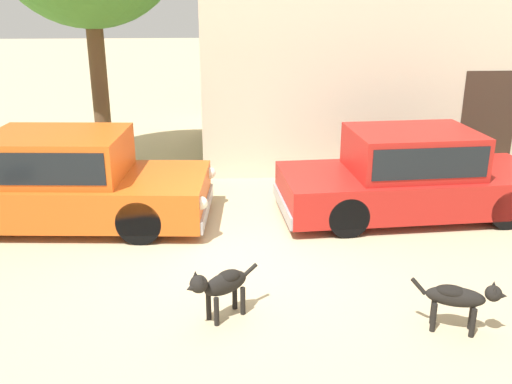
# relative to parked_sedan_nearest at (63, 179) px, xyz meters

# --- Properties ---
(ground_plane) EXTENTS (80.00, 80.00, 0.00)m
(ground_plane) POSITION_rel_parked_sedan_nearest_xyz_m (2.78, -1.48, -0.72)
(ground_plane) COLOR tan
(parked_sedan_nearest) EXTENTS (4.78, 2.15, 1.47)m
(parked_sedan_nearest) POSITION_rel_parked_sedan_nearest_xyz_m (0.00, 0.00, 0.00)
(parked_sedan_nearest) COLOR #D15619
(parked_sedan_nearest) RESTS_ON ground_plane
(parked_sedan_second) EXTENTS (4.55, 2.01, 1.44)m
(parked_sedan_second) POSITION_rel_parked_sedan_nearest_xyz_m (5.67, -0.00, -0.01)
(parked_sedan_second) COLOR #AD1E19
(parked_sedan_second) RESTS_ON ground_plane
(stray_dog_spotted) EXTENTS (0.84, 0.63, 0.68)m
(stray_dog_spotted) POSITION_rel_parked_sedan_nearest_xyz_m (2.51, -3.07, -0.28)
(stray_dog_spotted) COLOR black
(stray_dog_spotted) RESTS_ON ground_plane
(stray_dog_tan) EXTENTS (0.97, 0.42, 0.63)m
(stray_dog_tan) POSITION_rel_parked_sedan_nearest_xyz_m (5.10, -3.47, -0.30)
(stray_dog_tan) COLOR black
(stray_dog_tan) RESTS_ON ground_plane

